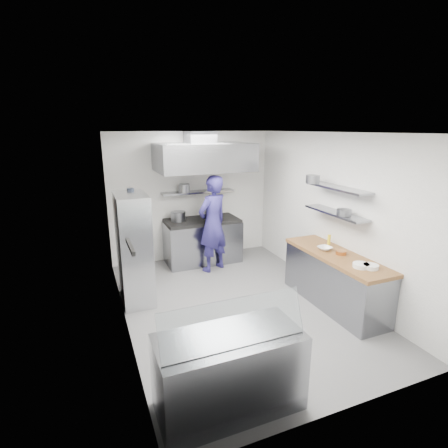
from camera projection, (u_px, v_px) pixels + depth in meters
name	position (u px, v px, depth m)	size (l,w,h in m)	color
floor	(237.00, 304.00, 5.87)	(5.00, 5.00, 0.00)	#59595C
ceiling	(239.00, 133.00, 5.13)	(5.00, 5.00, 0.00)	silver
wall_back	(192.00, 196.00, 7.73)	(3.60, 0.02, 2.80)	white
wall_front	(348.00, 290.00, 3.27)	(3.60, 0.02, 2.80)	white
wall_left	(120.00, 237.00, 4.85)	(5.00, 0.02, 2.80)	white
wall_right	(331.00, 214.00, 6.15)	(5.00, 0.02, 2.80)	white
gas_range	(203.00, 242.00, 7.67)	(1.60, 0.80, 0.90)	gray
cooktop	(202.00, 221.00, 7.54)	(1.57, 0.78, 0.06)	black
stock_pot_left	(178.00, 216.00, 7.40)	(0.31, 0.31, 0.20)	slate
stock_pot_mid	(212.00, 214.00, 7.50)	(0.31, 0.31, 0.24)	slate
over_range_shelf	(198.00, 192.00, 7.60)	(1.60, 0.30, 0.04)	gray
shelf_pot_a	(184.00, 188.00, 7.40)	(0.24, 0.24, 0.18)	slate
extractor_hood	(204.00, 157.00, 7.02)	(1.90, 1.15, 0.55)	gray
hood_duct	(200.00, 137.00, 7.12)	(0.55, 0.55, 0.24)	slate
red_firebox	(135.00, 200.00, 7.22)	(0.22, 0.10, 0.26)	red
chef	(213.00, 224.00, 7.07)	(0.72, 0.47, 1.98)	navy
wire_rack	(134.00, 249.00, 5.80)	(0.50, 0.90, 1.85)	silver
rack_bin_a	(133.00, 253.00, 5.97)	(0.17, 0.21, 0.19)	white
rack_bin_b	(128.00, 219.00, 6.21)	(0.14, 0.18, 0.16)	yellow
rack_jar	(131.00, 194.00, 5.87)	(0.12, 0.12, 0.18)	black
knife_strip	(130.00, 246.00, 4.01)	(0.04, 0.55, 0.05)	black
prep_counter_base	(334.00, 281.00, 5.76)	(0.62, 2.00, 0.84)	gray
prep_counter_top	(337.00, 256.00, 5.64)	(0.65, 2.04, 0.06)	brown
plate_stack_a	(361.00, 265.00, 5.09)	(0.24, 0.24, 0.06)	white
plate_stack_b	(371.00, 267.00, 5.05)	(0.22, 0.22, 0.06)	white
copper_pan	(341.00, 253.00, 5.61)	(0.17, 0.17, 0.06)	#BA7134
squeeze_bottle	(329.00, 240.00, 6.06)	(0.05, 0.05, 0.18)	yellow
mixing_bowl	(325.00, 248.00, 5.82)	(0.23, 0.23, 0.06)	white
wall_shelf_lower	(336.00, 213.00, 5.80)	(0.30, 1.30, 0.04)	gray
wall_shelf_upper	(338.00, 188.00, 5.69)	(0.30, 1.30, 0.04)	gray
shelf_pot_c	(344.00, 212.00, 5.55)	(0.23, 0.23, 0.10)	slate
shelf_pot_d	(313.00, 179.00, 6.03)	(0.24, 0.24, 0.14)	slate
display_case	(229.00, 372.00, 3.61)	(1.50, 0.70, 0.85)	gray
display_glass	(234.00, 323.00, 3.33)	(1.47, 0.02, 0.45)	silver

